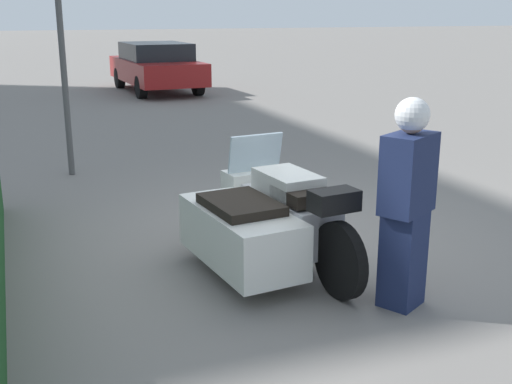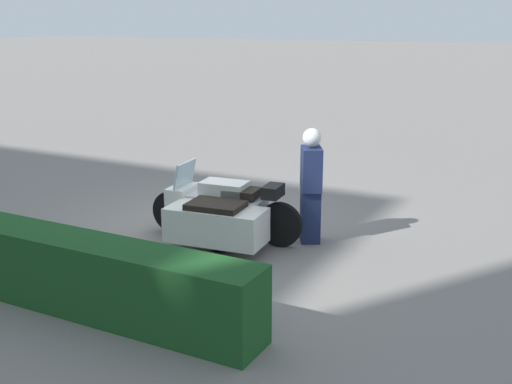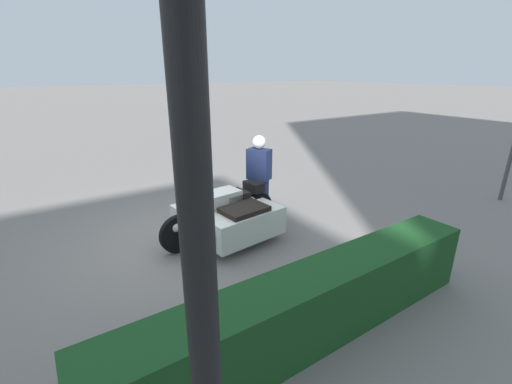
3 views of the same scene
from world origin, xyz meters
name	(u,v)px [view 2 (image 2 of 3)]	position (x,y,z in m)	size (l,w,h in m)	color
ground_plane	(202,227)	(0.00, 0.00, 0.00)	(160.00, 160.00, 0.00)	slate
police_motorcycle	(214,214)	(-0.63, 0.63, 0.47)	(2.46, 1.23, 1.16)	black
officer_rider	(311,183)	(-1.83, -0.18, 0.92)	(0.48, 0.55, 1.73)	#192347
hedge_bush_curbside	(70,272)	(-0.25, 3.22, 0.44)	(4.95, 0.63, 0.88)	#19471E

